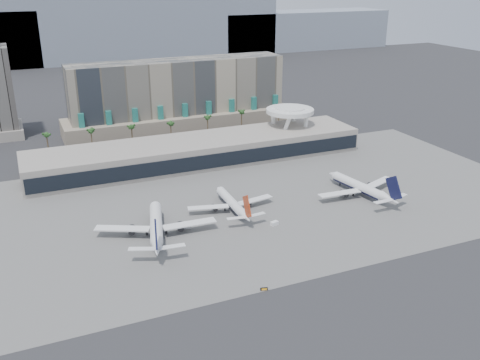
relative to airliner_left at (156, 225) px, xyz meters
name	(u,v)px	position (x,y,z in m)	size (l,w,h in m)	color
ground	(307,262)	(41.30, -39.18, -4.04)	(900.00, 900.00, 0.00)	#232326
apron_pad	(242,202)	(41.30, 15.82, -4.01)	(260.00, 130.00, 0.06)	#5B5B59
mountain_ridge	(114,31)	(69.18, 430.82, 25.85)	(680.00, 60.00, 70.00)	gray
hotel	(179,102)	(51.30, 135.24, 12.77)	(140.00, 30.00, 42.00)	tan
terminal	(199,150)	(41.30, 70.66, 2.48)	(170.00, 32.50, 14.50)	#9D958A
saucer_structure	(290,114)	(96.30, 76.82, 14.41)	(26.00, 26.00, 21.89)	white
palm_row	(190,124)	(48.30, 105.82, 6.46)	(157.80, 2.80, 13.10)	brown
airliner_left	(156,225)	(0.00, 0.00, 0.00)	(43.90, 45.58, 16.02)	white
airliner_centre	(232,203)	(34.12, 9.43, -0.74)	(36.84, 37.93, 13.09)	white
airliner_right	(361,187)	(91.47, 2.09, -0.27)	(41.54, 43.07, 14.94)	white
service_vehicle_a	(185,226)	(11.40, 1.58, -3.01)	(4.23, 2.07, 2.07)	white
service_vehicle_b	(274,223)	(43.75, -9.65, -3.27)	(2.99, 1.71, 1.54)	white
taxiway_sign	(264,289)	(20.53, -48.78, -3.52)	(2.30, 0.89, 1.04)	black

